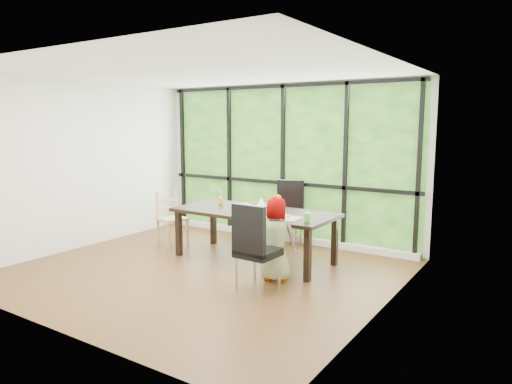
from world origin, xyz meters
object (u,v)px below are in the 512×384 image
(chair_end_beech, at_px, (172,219))
(dining_table, at_px, (254,235))
(plate_far, at_px, (244,206))
(green_cup, at_px, (307,217))
(child_toddler, at_px, (276,223))
(plate_near, at_px, (284,218))
(chair_window_leather, at_px, (288,214))
(chair_interior_leather, at_px, (258,246))
(tissue_box, at_px, (261,209))
(orange_cup, at_px, (221,200))
(child_older, at_px, (275,239))

(chair_end_beech, bearing_deg, dining_table, -72.82)
(plate_far, bearing_deg, green_cup, -20.67)
(child_toddler, height_order, plate_near, child_toddler)
(child_toddler, bearing_deg, chair_window_leather, 110.28)
(plate_far, bearing_deg, plate_near, -25.28)
(chair_window_leather, bearing_deg, plate_near, -78.27)
(child_toddler, bearing_deg, chair_interior_leather, -46.15)
(chair_end_beech, distance_m, plate_near, 2.27)
(tissue_box, bearing_deg, child_toddler, 105.66)
(dining_table, bearing_deg, plate_near, -19.29)
(chair_window_leather, height_order, tissue_box, chair_window_leather)
(chair_window_leather, height_order, plate_far, chair_window_leather)
(plate_far, height_order, orange_cup, orange_cup)
(plate_far, xyz_separation_m, orange_cup, (-0.44, -0.02, 0.05))
(chair_interior_leather, distance_m, tissue_box, 1.04)
(orange_cup, relative_size, green_cup, 0.91)
(child_older, bearing_deg, plate_far, -55.67)
(child_toddler, xyz_separation_m, plate_far, (-0.34, -0.39, 0.30))
(orange_cup, bearing_deg, child_toddler, 28.08)
(chair_window_leather, height_order, child_older, child_older)
(child_toddler, distance_m, plate_near, 1.11)
(child_toddler, height_order, tissue_box, child_toddler)
(chair_interior_leather, bearing_deg, green_cup, -109.50)
(dining_table, bearing_deg, chair_interior_leather, -54.39)
(orange_cup, bearing_deg, dining_table, -15.51)
(chair_end_beech, xyz_separation_m, green_cup, (2.61, -0.24, 0.36))
(dining_table, relative_size, chair_end_beech, 2.68)
(child_older, bearing_deg, green_cup, -150.30)
(child_older, relative_size, green_cup, 9.19)
(chair_window_leather, height_order, chair_interior_leather, same)
(chair_window_leather, bearing_deg, dining_table, -105.55)
(green_cup, bearing_deg, tissue_box, 170.20)
(plate_near, relative_size, tissue_box, 1.56)
(chair_interior_leather, bearing_deg, plate_near, -81.96)
(dining_table, distance_m, child_toddler, 0.64)
(child_older, distance_m, green_cup, 0.51)
(tissue_box, bearing_deg, plate_far, 146.17)
(dining_table, height_order, plate_far, plate_far)
(chair_window_leather, xyz_separation_m, chair_interior_leather, (0.72, -2.02, 0.00))
(orange_cup, height_order, tissue_box, tissue_box)
(orange_cup, bearing_deg, chair_window_leather, 45.74)
(child_toddler, bearing_deg, plate_far, -110.64)
(dining_table, distance_m, chair_end_beech, 1.61)
(plate_near, bearing_deg, plate_far, 154.72)
(dining_table, relative_size, plate_near, 10.67)
(chair_interior_leather, relative_size, tissue_box, 7.46)
(dining_table, distance_m, chair_window_leather, 1.03)
(chair_window_leather, relative_size, chair_interior_leather, 1.00)
(chair_interior_leather, height_order, child_toddler, chair_interior_leather)
(chair_end_beech, height_order, green_cup, chair_end_beech)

